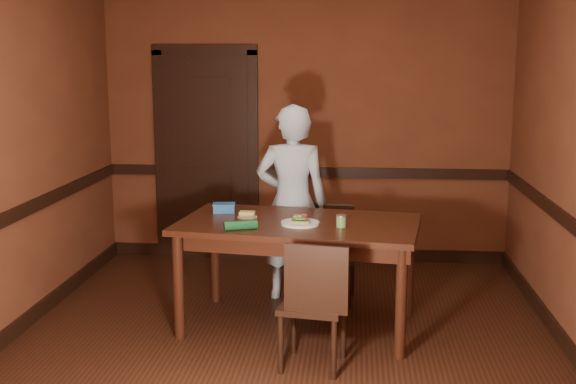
% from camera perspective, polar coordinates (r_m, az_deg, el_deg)
% --- Properties ---
extents(floor, '(4.00, 4.50, 0.01)m').
position_cam_1_polar(floor, '(5.31, -0.36, -11.91)').
color(floor, black).
rests_on(floor, ground).
extents(wall_back, '(4.00, 0.02, 2.70)m').
position_cam_1_polar(wall_back, '(7.18, 1.41, 5.16)').
color(wall_back, brown).
rests_on(wall_back, ground).
extents(wall_front, '(4.00, 0.02, 2.70)m').
position_cam_1_polar(wall_front, '(2.76, -5.01, -3.87)').
color(wall_front, brown).
rests_on(wall_front, ground).
extents(wall_left, '(0.02, 4.50, 2.70)m').
position_cam_1_polar(wall_left, '(5.52, -21.53, 2.75)').
color(wall_left, brown).
rests_on(wall_left, ground).
extents(dado_back, '(4.00, 0.03, 0.10)m').
position_cam_1_polar(dado_back, '(7.22, 1.39, 1.60)').
color(dado_back, black).
rests_on(dado_back, ground).
extents(dado_left, '(0.03, 4.50, 0.10)m').
position_cam_1_polar(dado_left, '(5.59, -21.08, -1.83)').
color(dado_left, black).
rests_on(dado_left, ground).
extents(baseboard_back, '(4.00, 0.03, 0.12)m').
position_cam_1_polar(baseboard_back, '(7.40, 1.36, -4.84)').
color(baseboard_back, black).
rests_on(baseboard_back, ground).
extents(baseboard_left, '(0.03, 4.50, 0.12)m').
position_cam_1_polar(baseboard_left, '(5.82, -20.52, -9.93)').
color(baseboard_left, black).
rests_on(baseboard_left, ground).
extents(baseboard_right, '(0.03, 4.50, 0.12)m').
position_cam_1_polar(baseboard_right, '(5.48, 21.22, -11.28)').
color(baseboard_right, black).
rests_on(baseboard_right, ground).
extents(door, '(1.05, 0.07, 2.20)m').
position_cam_1_polar(door, '(7.31, -6.47, 3.16)').
color(door, black).
rests_on(door, ground).
extents(dining_table, '(1.88, 1.22, 0.83)m').
position_cam_1_polar(dining_table, '(5.49, 0.82, -6.55)').
color(dining_table, black).
rests_on(dining_table, floor).
extents(chair_far, '(0.40, 0.40, 0.81)m').
position_cam_1_polar(chair_far, '(6.08, 3.54, -4.96)').
color(chair_far, black).
rests_on(chair_far, floor).
extents(chair_near, '(0.47, 0.47, 0.88)m').
position_cam_1_polar(chair_near, '(4.82, 2.00, -8.73)').
color(chair_near, black).
rests_on(chair_near, floor).
extents(person, '(0.63, 0.45, 1.65)m').
position_cam_1_polar(person, '(6.07, 0.32, -0.84)').
color(person, silver).
rests_on(person, floor).
extents(sandwich_plate, '(0.28, 0.28, 0.07)m').
position_cam_1_polar(sandwich_plate, '(5.29, 0.97, -2.37)').
color(sandwich_plate, silver).
rests_on(sandwich_plate, dining_table).
extents(sauce_jar, '(0.08, 0.08, 0.09)m').
position_cam_1_polar(sauce_jar, '(5.22, 4.23, -2.29)').
color(sauce_jar, '#639A4B').
rests_on(sauce_jar, dining_table).
extents(cheese_saucer, '(0.15, 0.15, 0.05)m').
position_cam_1_polar(cheese_saucer, '(5.51, -3.24, -1.85)').
color(cheese_saucer, silver).
rests_on(cheese_saucer, dining_table).
extents(food_tub, '(0.19, 0.14, 0.07)m').
position_cam_1_polar(food_tub, '(5.71, -5.08, -1.26)').
color(food_tub, '#2666B7').
rests_on(food_tub, dining_table).
extents(wrapped_veg, '(0.25, 0.15, 0.07)m').
position_cam_1_polar(wrapped_veg, '(5.14, -3.77, -2.63)').
color(wrapped_veg, '#144B23').
rests_on(wrapped_veg, dining_table).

